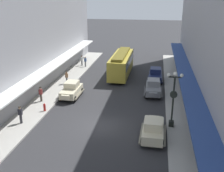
# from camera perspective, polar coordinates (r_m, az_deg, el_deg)

# --- Properties ---
(ground_plane) EXTENTS (200.00, 200.00, 0.00)m
(ground_plane) POSITION_cam_1_polar(r_m,az_deg,el_deg) (25.12, -2.32, -8.41)
(ground_plane) COLOR #2D2D30
(sidewalk_left) EXTENTS (3.00, 60.00, 0.15)m
(sidewalk_left) POSITION_cam_1_polar(r_m,az_deg,el_deg) (27.50, -17.91, -6.65)
(sidewalk_left) COLOR #A8A59E
(sidewalk_left) RESTS_ON ground
(sidewalk_right) EXTENTS (3.00, 60.00, 0.15)m
(sidewalk_right) POSITION_cam_1_polar(r_m,az_deg,el_deg) (24.80, 15.14, -9.34)
(sidewalk_right) COLOR #A8A59E
(sidewalk_right) RESTS_ON ground
(parked_car_0) EXTENTS (2.22, 4.29, 1.84)m
(parked_car_0) POSITION_cam_1_polar(r_m,az_deg,el_deg) (22.85, 8.82, -9.00)
(parked_car_0) COLOR beige
(parked_car_0) RESTS_ON ground
(parked_car_1) EXTENTS (2.17, 4.27, 1.84)m
(parked_car_1) POSITION_cam_1_polar(r_m,az_deg,el_deg) (31.58, -8.67, -0.74)
(parked_car_1) COLOR beige
(parked_car_1) RESTS_ON ground
(parked_car_2) EXTENTS (2.22, 4.29, 1.84)m
(parked_car_2) POSITION_cam_1_polar(r_m,az_deg,el_deg) (32.36, 8.82, -0.24)
(parked_car_2) COLOR slate
(parked_car_2) RESTS_ON ground
(parked_car_3) EXTENTS (2.18, 4.28, 1.84)m
(parked_car_3) POSITION_cam_1_polar(r_m,az_deg,el_deg) (37.31, 9.27, 2.41)
(parked_car_3) COLOR #19234C
(parked_car_3) RESTS_ON ground
(streetcar) EXTENTS (2.63, 9.63, 3.46)m
(streetcar) POSITION_cam_1_polar(r_m,az_deg,el_deg) (39.09, 2.02, 4.91)
(streetcar) COLOR gold
(streetcar) RESTS_ON ground
(lamp_post_with_clock) EXTENTS (1.42, 0.44, 5.16)m
(lamp_post_with_clock) POSITION_cam_1_polar(r_m,az_deg,el_deg) (24.11, 13.01, -2.36)
(lamp_post_with_clock) COLOR black
(lamp_post_with_clock) RESTS_ON sidewalk_right
(fire_hydrant) EXTENTS (0.24, 0.24, 0.82)m
(fire_hydrant) POSITION_cam_1_polar(r_m,az_deg,el_deg) (28.32, -14.26, -4.41)
(fire_hydrant) COLOR #B21E19
(fire_hydrant) RESTS_ON sidewalk_left
(pedestrian_0) EXTENTS (0.36, 0.24, 1.64)m
(pedestrian_0) POSITION_cam_1_polar(r_m,az_deg,el_deg) (43.91, -5.73, 5.24)
(pedestrian_0) COLOR slate
(pedestrian_0) RESTS_ON sidewalk_left
(pedestrian_1) EXTENTS (0.36, 0.28, 1.67)m
(pedestrian_1) POSITION_cam_1_polar(r_m,az_deg,el_deg) (26.22, -19.02, -5.83)
(pedestrian_1) COLOR #2D2D33
(pedestrian_1) RESTS_ON sidewalk_left
(pedestrian_2) EXTENTS (0.36, 0.28, 1.67)m
(pedestrian_2) POSITION_cam_1_polar(r_m,az_deg,el_deg) (30.70, -15.00, -1.67)
(pedestrian_2) COLOR #4C4238
(pedestrian_2) RESTS_ON sidewalk_left
(pedestrian_3) EXTENTS (0.36, 0.28, 1.67)m
(pedestrian_3) POSITION_cam_1_polar(r_m,az_deg,el_deg) (35.94, -9.68, 1.84)
(pedestrian_3) COLOR slate
(pedestrian_3) RESTS_ON sidewalk_left
(pedestrian_4) EXTENTS (0.36, 0.28, 1.67)m
(pedestrian_4) POSITION_cam_1_polar(r_m,az_deg,el_deg) (44.61, -6.48, 5.47)
(pedestrian_4) COLOR slate
(pedestrian_4) RESTS_ON sidewalk_left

